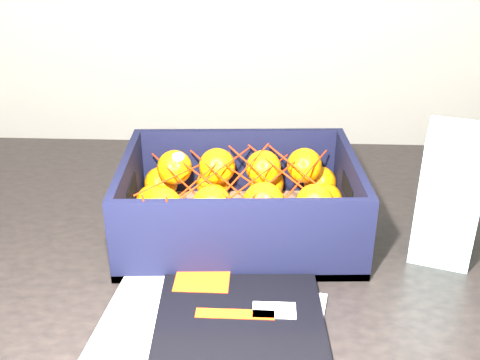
{
  "coord_description": "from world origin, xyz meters",
  "views": [
    {
      "loc": [
        0.13,
        -0.8,
        1.23
      ],
      "look_at": [
        0.14,
        -0.04,
        0.86
      ],
      "focal_mm": 41.89,
      "sensor_mm": 36.0,
      "label": 1
    }
  ],
  "objects_px": {
    "magazine_stack": "(214,350)",
    "table": "(208,282)",
    "produce_crate": "(240,210)",
    "retail_carton": "(449,192)"
  },
  "relations": [
    {
      "from": "produce_crate",
      "to": "retail_carton",
      "type": "bearing_deg",
      "value": -8.53
    },
    {
      "from": "magazine_stack",
      "to": "retail_carton",
      "type": "distance_m",
      "value": 0.43
    },
    {
      "from": "magazine_stack",
      "to": "table",
      "type": "bearing_deg",
      "value": 94.11
    },
    {
      "from": "produce_crate",
      "to": "retail_carton",
      "type": "distance_m",
      "value": 0.32
    },
    {
      "from": "table",
      "to": "produce_crate",
      "type": "xyz_separation_m",
      "value": [
        0.05,
        0.0,
        0.14
      ]
    },
    {
      "from": "magazine_stack",
      "to": "produce_crate",
      "type": "relative_size",
      "value": 0.88
    },
    {
      "from": "table",
      "to": "produce_crate",
      "type": "distance_m",
      "value": 0.15
    },
    {
      "from": "retail_carton",
      "to": "table",
      "type": "bearing_deg",
      "value": -165.73
    },
    {
      "from": "table",
      "to": "magazine_stack",
      "type": "distance_m",
      "value": 0.3
    },
    {
      "from": "retail_carton",
      "to": "produce_crate",
      "type": "bearing_deg",
      "value": -166.99
    }
  ]
}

